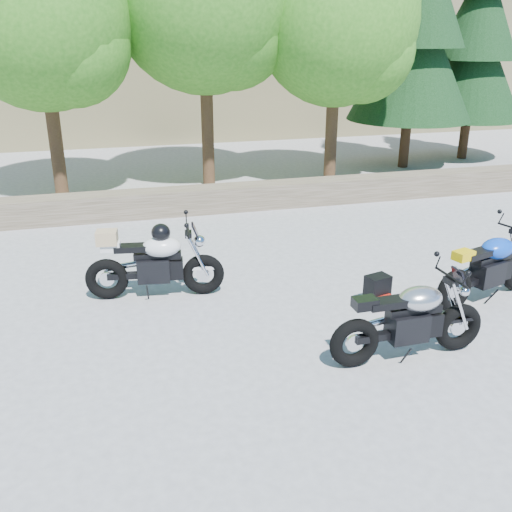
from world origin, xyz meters
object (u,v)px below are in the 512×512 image
(silver_bike, at_px, (410,321))
(backpack, at_px, (377,291))
(blue_bike, at_px, (490,268))
(white_bike, at_px, (154,262))

(silver_bike, bearing_deg, backpack, 77.12)
(blue_bike, height_order, backpack, blue_bike)
(white_bike, xyz_separation_m, backpack, (2.81, -1.03, -0.31))
(blue_bike, bearing_deg, white_bike, 147.52)
(white_bike, bearing_deg, blue_bike, -8.54)
(silver_bike, height_order, backpack, silver_bike)
(backpack, bearing_deg, blue_bike, -23.44)
(white_bike, xyz_separation_m, blue_bike, (4.30, -1.25, -0.05))
(blue_bike, distance_m, backpack, 1.54)
(white_bike, height_order, blue_bike, white_bike)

